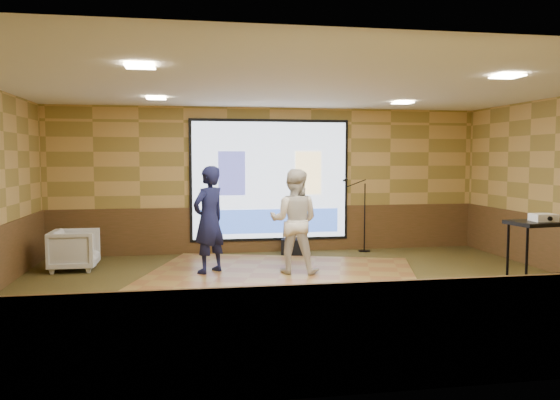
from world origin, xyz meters
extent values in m
plane|color=#31391A|center=(0.00, 0.00, 0.00)|extent=(9.00, 9.00, 0.00)
cube|color=tan|center=(0.00, 3.50, 1.50)|extent=(9.00, 0.04, 3.00)
cube|color=tan|center=(0.00, -3.50, 1.50)|extent=(9.00, 0.04, 3.00)
cube|color=white|center=(0.00, 0.00, 3.00)|extent=(9.00, 7.00, 0.04)
cube|color=#453417|center=(0.00, 3.48, 0.47)|extent=(9.00, 0.04, 0.95)
cube|color=#453417|center=(0.00, -3.48, 0.47)|extent=(9.00, 0.04, 0.95)
cube|color=black|center=(0.00, 3.45, 1.50)|extent=(3.32, 0.03, 2.52)
cube|color=silver|center=(0.00, 3.42, 1.50)|extent=(3.20, 0.02, 2.40)
cube|color=#3E428A|center=(-0.80, 3.40, 1.65)|extent=(0.55, 0.01, 0.90)
cube|color=#FFE093|center=(0.80, 3.40, 1.65)|extent=(0.55, 0.01, 0.90)
cube|color=blue|center=(0.00, 3.40, 0.65)|extent=(2.88, 0.01, 0.50)
cube|color=beige|center=(-2.20, 1.80, 2.97)|extent=(0.32, 0.32, 0.02)
cube|color=beige|center=(2.20, 1.80, 2.97)|extent=(0.32, 0.32, 0.02)
cube|color=beige|center=(-2.20, -1.50, 2.97)|extent=(0.32, 0.32, 0.02)
cube|color=beige|center=(2.20, -1.50, 2.97)|extent=(0.32, 0.32, 0.02)
cube|color=olive|center=(-0.17, 1.14, 0.02)|extent=(5.22, 4.52, 0.03)
imported|color=#13163D|center=(-1.35, 1.44, 0.93)|extent=(0.78, 0.76, 1.80)
imported|color=silver|center=(0.06, 1.20, 0.91)|extent=(1.02, 0.91, 1.75)
cylinder|color=black|center=(2.79, -1.15, 0.52)|extent=(0.04, 0.04, 1.04)
cylinder|color=black|center=(2.79, -0.71, 0.52)|extent=(0.04, 0.04, 1.04)
cube|color=black|center=(3.23, -0.93, 1.07)|extent=(1.04, 0.55, 0.05)
cube|color=black|center=(3.23, -0.93, 0.27)|extent=(0.93, 0.49, 0.03)
cube|color=white|center=(3.14, -0.98, 1.15)|extent=(0.33, 0.28, 0.10)
cylinder|color=black|center=(1.96, 3.16, 0.01)|extent=(0.25, 0.25, 0.02)
cylinder|color=black|center=(1.96, 3.16, 0.72)|extent=(0.02, 0.02, 1.43)
cylinder|color=black|center=(1.75, 3.16, 1.43)|extent=(0.45, 0.02, 0.18)
cylinder|color=black|center=(1.53, 3.16, 1.51)|extent=(0.11, 0.05, 0.08)
imported|color=gray|center=(-3.67, 2.19, 0.36)|extent=(0.79, 0.77, 0.72)
cube|color=black|center=(0.44, 3.07, 0.16)|extent=(0.58, 0.46, 0.31)
camera|label=1|loc=(-1.71, -7.73, 1.97)|focal=35.00mm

